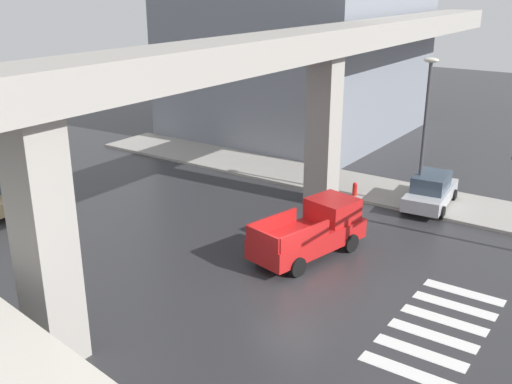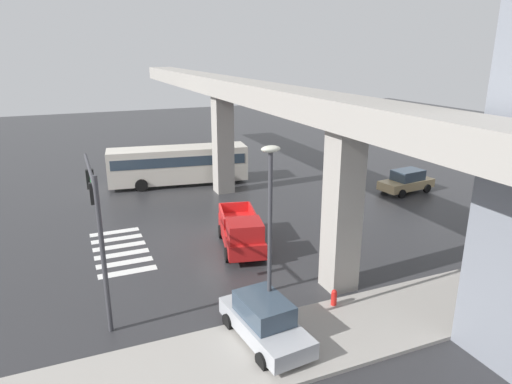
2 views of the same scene
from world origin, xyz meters
TOP-DOWN VIEW (x-y plane):
  - ground_plane at (0.00, 0.00)m, footprint 120.00×120.00m
  - crosswalk_stripes at (-0.00, -5.60)m, footprint 6.05×2.80m
  - elevated_overpass at (0.00, 3.03)m, footprint 58.64×2.37m
  - sidewalk_east at (10.99, 2.00)m, footprint 4.00×36.00m
  - pickup_truck at (2.51, 0.43)m, footprint 5.39×2.97m
  - city_bus at (-11.23, 0.40)m, footprint 3.95×11.04m
  - sedan_silver at (10.32, -1.69)m, footprint 4.45×2.29m
  - sedan_tan at (-2.43, 15.70)m, footprint 2.35×4.48m
  - traffic_signal_mast at (5.76, -6.88)m, footprint 6.49×0.32m
  - street_lamp_near_corner at (9.79, -1.27)m, footprint 0.44×0.70m
  - fire_hydrant at (9.39, 1.88)m, footprint 0.24×0.24m

SIDE VIEW (x-z plane):
  - ground_plane at x=0.00m, z-range 0.00..0.00m
  - crosswalk_stripes at x=0.00m, z-range 0.00..0.01m
  - sidewalk_east at x=10.99m, z-range 0.00..0.15m
  - fire_hydrant at x=9.39m, z-range 0.01..0.86m
  - sedan_silver at x=10.32m, z-range -0.01..1.71m
  - sedan_tan at x=-2.43m, z-range -0.01..1.71m
  - pickup_truck at x=2.51m, z-range -0.05..2.03m
  - city_bus at x=-11.23m, z-range 0.23..3.22m
  - traffic_signal_mast at x=5.76m, z-range 1.28..7.48m
  - street_lamp_near_corner at x=9.79m, z-range 0.94..8.18m
  - elevated_overpass at x=0.00m, z-range 3.09..11.57m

